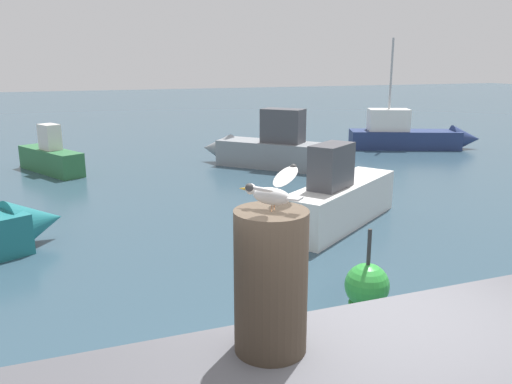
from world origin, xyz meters
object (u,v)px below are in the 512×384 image
Objects in this scene: seagull at (271,190)px; boat_green at (48,157)px; boat_navy at (414,135)px; boat_white at (345,196)px; mooring_post at (271,282)px; channel_buoy at (366,294)px; boat_grey at (267,149)px.

seagull is 14.53m from boat_green.
boat_white is at bearing -134.49° from boat_navy.
mooring_post is 0.22× the size of boat_white.
boat_green is at bearing 178.72° from boat_navy.
boat_white is at bearing 56.43° from mooring_post.
channel_buoy is (3.91, -11.78, 0.03)m from boat_green.
boat_grey is (5.01, 12.63, -2.03)m from seagull.
boat_navy is at bearing 11.53° from boat_grey.
boat_navy is 10.39m from boat_white.
seagull is 13.74m from boat_grey.
boat_grey is 6.79m from boat_green.
mooring_post is 14.46m from boat_green.
boat_white reaches higher than channel_buoy.
mooring_post is 0.18× the size of boat_navy.
boat_grey is 0.83× the size of boat_navy.
boat_grey is 1.05× the size of boat_white.
mooring_post is 18.27m from boat_navy.
mooring_post is 0.27× the size of boat_green.
boat_navy reaches higher than boat_green.
seagull is 0.39× the size of channel_buoy.
boat_green is (-13.23, 0.30, -0.06)m from boat_navy.
boat_grey is (5.00, 12.63, -1.47)m from mooring_post.
boat_white is 4.55m from channel_buoy.
channel_buoy is at bearing -129.08° from boat_navy.
boat_navy is at bearing 50.22° from mooring_post.
boat_white is at bearing 56.40° from seagull.
mooring_post is at bearing -47.40° from seagull.
boat_white is 2.96× the size of channel_buoy.
boat_green is (-6.59, 1.65, -0.13)m from boat_grey.
seagull is 0.10× the size of boat_navy.
boat_navy is (11.65, 13.99, -2.10)m from seagull.
boat_green is at bearing 108.35° from channel_buoy.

